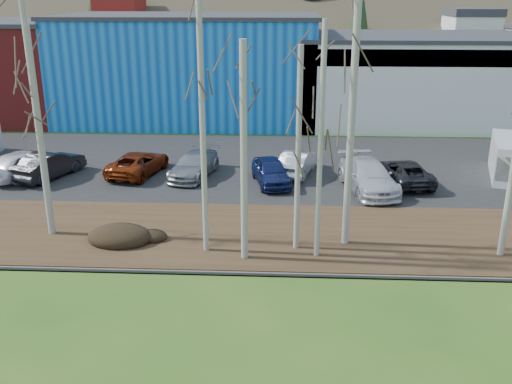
# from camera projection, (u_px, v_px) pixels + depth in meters

# --- Properties ---
(river) EXTENTS (80.00, 8.00, 0.90)m
(river) POSITION_uv_depth(u_px,v_px,m) (225.00, 331.00, 17.77)
(river) COLOR black
(river) RESTS_ON ground
(far_bank_rocks) EXTENTS (80.00, 0.80, 0.46)m
(far_bank_rocks) POSITION_uv_depth(u_px,v_px,m) (236.00, 270.00, 21.63)
(far_bank_rocks) COLOR #47423D
(far_bank_rocks) RESTS_ON ground
(far_bank) EXTENTS (80.00, 7.00, 0.15)m
(far_bank) POSITION_uv_depth(u_px,v_px,m) (242.00, 234.00, 24.62)
(far_bank) COLOR #382616
(far_bank) RESTS_ON ground
(parking_lot) EXTENTS (80.00, 14.00, 0.14)m
(parking_lot) POSITION_uv_depth(u_px,v_px,m) (255.00, 165.00, 34.51)
(parking_lot) COLOR black
(parking_lot) RESTS_ON ground
(building_blue) EXTENTS (20.40, 12.24, 8.30)m
(building_blue) POSITION_uv_depth(u_px,v_px,m) (191.00, 67.00, 46.63)
(building_blue) COLOR #0F4EB3
(building_blue) RESTS_ON ground
(building_white) EXTENTS (18.36, 12.24, 6.80)m
(building_white) POSITION_uv_depth(u_px,v_px,m) (412.00, 78.00, 46.00)
(building_white) COLOR silver
(building_white) RESTS_ON ground
(dirt_mound) EXTENTS (2.69, 1.90, 0.53)m
(dirt_mound) POSITION_uv_depth(u_px,v_px,m) (120.00, 236.00, 23.68)
(dirt_mound) COLOR black
(dirt_mound) RESTS_ON far_bank
(birch_0) EXTENTS (0.21, 0.21, 12.12)m
(birch_0) POSITION_uv_depth(u_px,v_px,m) (33.00, 92.00, 22.64)
(birch_0) COLOR #B8B3A5
(birch_0) RESTS_ON far_bank
(birch_1) EXTENTS (0.29, 0.29, 8.66)m
(birch_1) POSITION_uv_depth(u_px,v_px,m) (40.00, 135.00, 23.16)
(birch_1) COLOR #B8B3A5
(birch_1) RESTS_ON far_bank
(birch_2) EXTENTS (0.22, 0.22, 10.29)m
(birch_2) POSITION_uv_depth(u_px,v_px,m) (202.00, 125.00, 21.30)
(birch_2) COLOR #B8B3A5
(birch_2) RESTS_ON far_bank
(birch_3) EXTENTS (0.26, 0.26, 8.31)m
(birch_3) POSITION_uv_depth(u_px,v_px,m) (244.00, 155.00, 20.98)
(birch_3) COLOR #B8B3A5
(birch_3) RESTS_ON far_bank
(birch_4) EXTENTS (0.22, 0.22, 8.05)m
(birch_4) POSITION_uv_depth(u_px,v_px,m) (298.00, 152.00, 21.89)
(birch_4) COLOR #B8B3A5
(birch_4) RESTS_ON far_bank
(birch_5) EXTENTS (0.21, 0.21, 8.97)m
(birch_5) POSITION_uv_depth(u_px,v_px,m) (321.00, 145.00, 21.05)
(birch_5) COLOR #B8B3A5
(birch_5) RESTS_ON far_bank
(birch_6) EXTENTS (0.29, 0.29, 10.23)m
(birch_6) POSITION_uv_depth(u_px,v_px,m) (352.00, 121.00, 21.97)
(birch_6) COLOR #B8B3A5
(birch_6) RESTS_ON far_bank
(car_0) EXTENTS (3.83, 5.01, 1.59)m
(car_0) POSITION_uv_depth(u_px,v_px,m) (26.00, 163.00, 31.80)
(car_0) COLOR white
(car_0) RESTS_ON parking_lot
(car_1) EXTENTS (3.01, 4.73, 1.47)m
(car_1) POSITION_uv_depth(u_px,v_px,m) (49.00, 165.00, 31.76)
(car_1) COLOR black
(car_1) RESTS_ON parking_lot
(car_2) EXTENTS (3.19, 5.06, 1.30)m
(car_2) POSITION_uv_depth(u_px,v_px,m) (138.00, 163.00, 32.34)
(car_2) COLOR maroon
(car_2) RESTS_ON parking_lot
(car_3) EXTENTS (2.77, 4.88, 1.33)m
(car_3) POSITION_uv_depth(u_px,v_px,m) (194.00, 165.00, 31.95)
(car_3) COLOR gray
(car_3) RESTS_ON parking_lot
(car_4) EXTENTS (2.56, 4.37, 1.40)m
(car_4) POSITION_uv_depth(u_px,v_px,m) (271.00, 171.00, 30.70)
(car_4) COLOR navy
(car_4) RESTS_ON parking_lot
(car_5) EXTENTS (2.45, 4.41, 1.38)m
(car_5) POSITION_uv_depth(u_px,v_px,m) (297.00, 162.00, 32.33)
(car_5) COLOR silver
(car_5) RESTS_ON parking_lot
(car_6) EXTENTS (2.79, 4.86, 1.28)m
(car_6) POSITION_uv_depth(u_px,v_px,m) (404.00, 172.00, 30.80)
(car_6) COLOR black
(car_6) RESTS_ON parking_lot
(car_7) EXTENTS (3.14, 5.65, 1.55)m
(car_7) POSITION_uv_depth(u_px,v_px,m) (368.00, 176.00, 29.70)
(car_7) COLOR silver
(car_7) RESTS_ON parking_lot
(van_white) EXTENTS (3.30, 5.29, 2.15)m
(van_white) POSITION_uv_depth(u_px,v_px,m) (512.00, 159.00, 31.59)
(van_white) COLOR white
(van_white) RESTS_ON parking_lot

